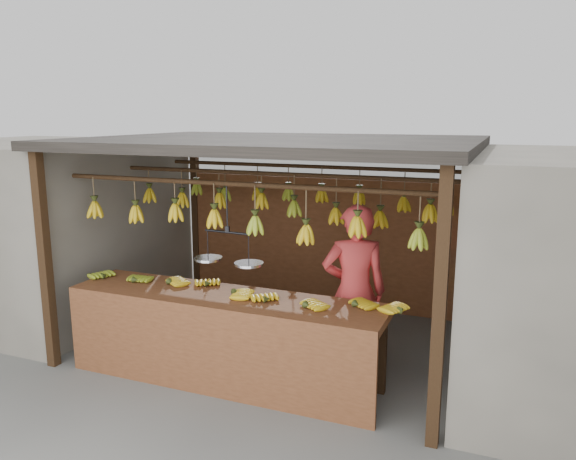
% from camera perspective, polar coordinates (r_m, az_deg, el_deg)
% --- Properties ---
extents(ground, '(80.00, 80.00, 0.00)m').
position_cam_1_polar(ground, '(6.83, -0.96, -11.23)').
color(ground, '#5B5B57').
extents(stall, '(4.30, 3.30, 2.40)m').
position_cam_1_polar(stall, '(6.63, 0.09, 5.74)').
color(stall, black).
rests_on(stall, ground).
extents(neighbor_left, '(3.00, 3.00, 2.30)m').
position_cam_1_polar(neighbor_left, '(8.51, -23.91, 0.47)').
color(neighbor_left, slate).
rests_on(neighbor_left, ground).
extents(counter, '(3.49, 0.74, 0.96)m').
position_cam_1_polar(counter, '(5.59, -6.88, -8.87)').
color(counter, brown).
rests_on(counter, ground).
extents(hanging_bananas, '(3.64, 2.24, 0.40)m').
position_cam_1_polar(hanging_bananas, '(6.37, -1.13, 2.35)').
color(hanging_bananas, gold).
rests_on(hanging_bananas, ground).
extents(balance_scale, '(0.75, 0.31, 0.79)m').
position_cam_1_polar(balance_scale, '(5.61, -6.11, -2.78)').
color(balance_scale, black).
rests_on(balance_scale, ground).
extents(vendor, '(0.77, 0.64, 1.80)m').
position_cam_1_polar(vendor, '(5.72, 6.74, -6.28)').
color(vendor, '#BF3333').
rests_on(vendor, ground).
extents(bag_bundles, '(0.08, 0.26, 1.25)m').
position_cam_1_polar(bag_bundles, '(7.35, 17.37, -1.93)').
color(bag_bundles, yellow).
rests_on(bag_bundles, ground).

